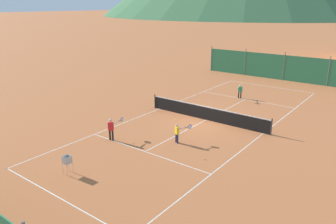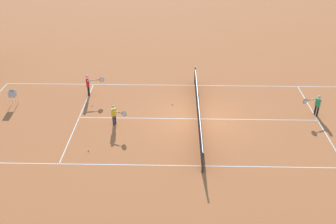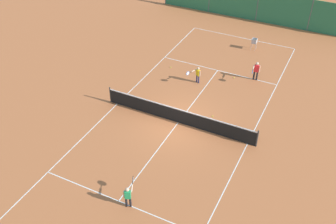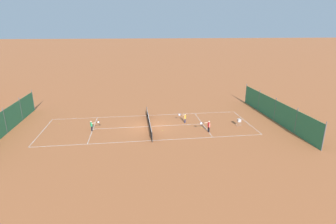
{
  "view_description": "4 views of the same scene",
  "coord_description": "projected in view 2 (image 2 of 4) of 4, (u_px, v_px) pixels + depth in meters",
  "views": [
    {
      "loc": [
        10.72,
        -18.51,
        7.62
      ],
      "look_at": [
        -1.61,
        -2.23,
        0.83
      ],
      "focal_mm": 35.0,
      "sensor_mm": 36.0,
      "label": 1
    },
    {
      "loc": [
        18.12,
        -1.17,
        10.8
      ],
      "look_at": [
        1.74,
        -1.56,
        1.4
      ],
      "focal_mm": 42.0,
      "sensor_mm": 36.0,
      "label": 2
    },
    {
      "loc": [
        -7.25,
        15.97,
        14.05
      ],
      "look_at": [
        0.2,
        0.92,
        1.31
      ],
      "focal_mm": 42.0,
      "sensor_mm": 36.0,
      "label": 3
    },
    {
      "loc": [
        -28.65,
        1.68,
        10.86
      ],
      "look_at": [
        1.99,
        -2.49,
        1.03
      ],
      "focal_mm": 28.0,
      "sensor_mm": 36.0,
      "label": 4
    }
  ],
  "objects": [
    {
      "name": "tennis_ball_near_corner",
      "position": [
        172.0,
        104.0,
        22.43
      ],
      "size": [
        0.07,
        0.07,
        0.07
      ],
      "primitive_type": "sphere",
      "color": "#CCE033",
      "rests_on": "ground"
    },
    {
      "name": "tennis_net",
      "position": [
        198.0,
        111.0,
        20.81
      ],
      "size": [
        9.18,
        0.08,
        1.06
      ],
      "color": "#2D2D2D",
      "rests_on": "ground"
    },
    {
      "name": "court_line_markings",
      "position": [
        198.0,
        119.0,
        21.06
      ],
      "size": [
        8.25,
        23.85,
        0.01
      ],
      "color": "white",
      "rests_on": "ground"
    },
    {
      "name": "player_near_service",
      "position": [
        115.0,
        114.0,
        20.22
      ],
      "size": [
        0.71,
        0.86,
        1.14
      ],
      "color": "#23284C",
      "rests_on": "ground"
    },
    {
      "name": "tennis_ball_by_net_left",
      "position": [
        88.0,
        150.0,
        18.49
      ],
      "size": [
        0.07,
        0.07,
        0.07
      ],
      "primitive_type": "sphere",
      "color": "#CCE033",
      "rests_on": "ground"
    },
    {
      "name": "tennis_ball_service_box",
      "position": [
        92.0,
        105.0,
        22.31
      ],
      "size": [
        0.07,
        0.07,
        0.07
      ],
      "primitive_type": "sphere",
      "color": "#CCE033",
      "rests_on": "ground"
    },
    {
      "name": "player_far_baseline",
      "position": [
        89.0,
        84.0,
        23.08
      ],
      "size": [
        0.44,
        1.11,
        1.32
      ],
      "color": "black",
      "rests_on": "ground"
    },
    {
      "name": "ball_hopper",
      "position": [
        12.0,
        95.0,
        22.09
      ],
      "size": [
        0.36,
        0.36,
        0.89
      ],
      "color": "#B7B7BC",
      "rests_on": "ground"
    },
    {
      "name": "ground_plane",
      "position": [
        198.0,
        119.0,
        21.06
      ],
      "size": [
        600.0,
        600.0,
        0.0
      ],
      "primitive_type": "plane",
      "color": "#BC6638"
    },
    {
      "name": "player_far_service",
      "position": [
        317.0,
        104.0,
        21.06
      ],
      "size": [
        0.43,
        1.03,
        1.19
      ],
      "color": "black",
      "rests_on": "ground"
    }
  ]
}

